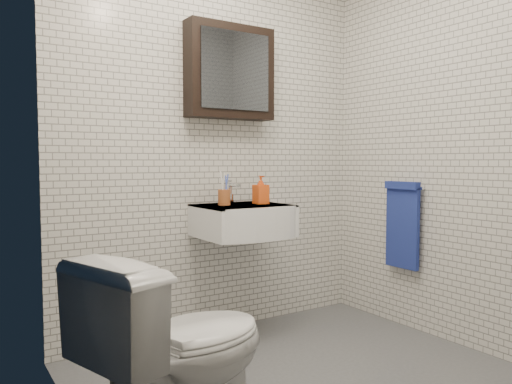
# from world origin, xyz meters

# --- Properties ---
(ground) EXTENTS (2.20, 2.00, 0.01)m
(ground) POSITION_xyz_m (0.00, 0.00, 0.01)
(ground) COLOR #4C4F54
(ground) RESTS_ON ground
(room_shell) EXTENTS (2.22, 2.02, 2.51)m
(room_shell) POSITION_xyz_m (0.00, 0.00, 1.47)
(room_shell) COLOR silver
(room_shell) RESTS_ON ground
(washbasin) EXTENTS (0.55, 0.50, 0.20)m
(washbasin) POSITION_xyz_m (0.05, 0.73, 0.76)
(washbasin) COLOR white
(washbasin) RESTS_ON room_shell
(faucet) EXTENTS (0.06, 0.20, 0.15)m
(faucet) POSITION_xyz_m (0.05, 0.93, 0.92)
(faucet) COLOR silver
(faucet) RESTS_ON washbasin
(mirror_cabinet) EXTENTS (0.60, 0.15, 0.60)m
(mirror_cabinet) POSITION_xyz_m (0.05, 0.93, 1.70)
(mirror_cabinet) COLOR black
(mirror_cabinet) RESTS_ON room_shell
(towel_rail) EXTENTS (0.09, 0.30, 0.58)m
(towel_rail) POSITION_xyz_m (1.04, 0.35, 0.72)
(towel_rail) COLOR silver
(towel_rail) RESTS_ON room_shell
(toothbrush_cup) EXTENTS (0.09, 0.09, 0.22)m
(toothbrush_cup) POSITION_xyz_m (-0.06, 0.82, 0.90)
(toothbrush_cup) COLOR #A75629
(toothbrush_cup) RESTS_ON washbasin
(soap_bottle) EXTENTS (0.08, 0.09, 0.18)m
(soap_bottle) POSITION_xyz_m (0.19, 0.77, 0.94)
(soap_bottle) COLOR orange
(soap_bottle) RESTS_ON washbasin
(toilet) EXTENTS (0.87, 0.65, 0.79)m
(toilet) POSITION_xyz_m (-0.80, -0.17, 0.39)
(toilet) COLOR white
(toilet) RESTS_ON ground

